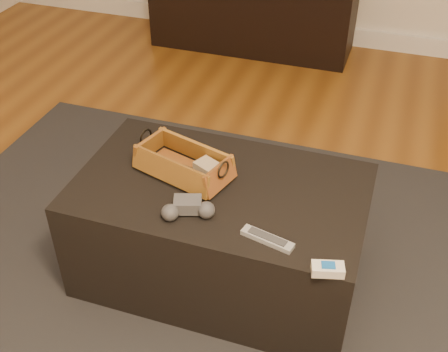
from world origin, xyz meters
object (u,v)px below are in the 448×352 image
(ottoman, at_px, (221,231))
(tv_remote, at_px, (178,169))
(wicker_basket, at_px, (184,164))
(game_controller, at_px, (188,209))
(silver_remote, at_px, (267,239))
(cream_gadget, at_px, (328,269))
(media_cabinet, at_px, (253,9))

(ottoman, distance_m, tv_remote, 0.28)
(wicker_basket, bearing_deg, game_controller, -64.87)
(tv_remote, distance_m, silver_remote, 0.45)
(ottoman, distance_m, cream_gadget, 0.55)
(ottoman, xyz_separation_m, tv_remote, (-0.16, 0.02, 0.23))
(tv_remote, xyz_separation_m, game_controller, (0.12, -0.20, 0.01))
(game_controller, distance_m, silver_remote, 0.27)
(wicker_basket, relative_size, game_controller, 2.09)
(tv_remote, xyz_separation_m, wicker_basket, (0.02, 0.01, 0.02))
(media_cabinet, height_order, game_controller, media_cabinet)
(media_cabinet, relative_size, ottoman, 1.32)
(ottoman, height_order, cream_gadget, cream_gadget)
(silver_remote, bearing_deg, wicker_basket, 147.01)
(ottoman, xyz_separation_m, silver_remote, (0.22, -0.21, 0.22))
(wicker_basket, xyz_separation_m, cream_gadget, (0.56, -0.31, -0.02))
(silver_remote, bearing_deg, tv_remote, 149.18)
(game_controller, relative_size, cream_gadget, 1.76)
(media_cabinet, xyz_separation_m, ottoman, (0.48, -2.08, -0.04))
(media_cabinet, height_order, wicker_basket, wicker_basket)
(media_cabinet, xyz_separation_m, game_controller, (0.43, -2.26, 0.20))
(tv_remote, bearing_deg, cream_gadget, -16.72)
(cream_gadget, bearing_deg, wicker_basket, 151.12)
(media_cabinet, xyz_separation_m, wicker_basket, (0.33, -2.05, 0.21))
(wicker_basket, distance_m, game_controller, 0.23)
(wicker_basket, relative_size, cream_gadget, 3.69)
(wicker_basket, xyz_separation_m, game_controller, (0.10, -0.20, -0.01))
(tv_remote, bearing_deg, ottoman, 4.51)
(silver_remote, bearing_deg, media_cabinet, 107.01)
(media_cabinet, bearing_deg, cream_gadget, -69.22)
(wicker_basket, height_order, silver_remote, wicker_basket)
(media_cabinet, distance_m, tv_remote, 2.09)
(ottoman, height_order, game_controller, game_controller)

